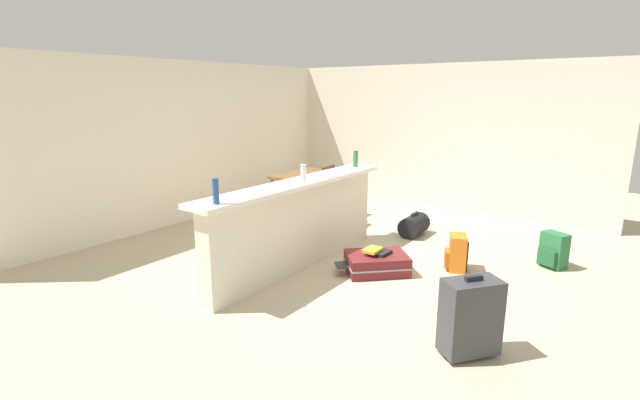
{
  "coord_description": "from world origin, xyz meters",
  "views": [
    {
      "loc": [
        -4.56,
        -2.87,
        2.02
      ],
      "look_at": [
        0.02,
        0.51,
        0.65
      ],
      "focal_mm": 25.22,
      "sensor_mm": 36.0,
      "label": 1
    }
  ],
  "objects_px": {
    "bottle_white": "(303,173)",
    "backpack_green": "(553,251)",
    "suitcase_flat_maroon": "(376,263)",
    "duffel_bag_black": "(414,225)",
    "backpack_orange": "(457,253)",
    "bottle_green": "(356,159)",
    "bottle_blue": "(216,191)",
    "dining_chair_near_partition": "(334,193)",
    "book_stack": "(377,251)",
    "suitcase_upright_charcoal": "(470,317)",
    "dining_table": "(308,180)"
  },
  "relations": [
    {
      "from": "bottle_white",
      "to": "backpack_green",
      "type": "height_order",
      "value": "bottle_white"
    },
    {
      "from": "suitcase_flat_maroon",
      "to": "duffel_bag_black",
      "type": "distance_m",
      "value": 1.54
    },
    {
      "from": "suitcase_flat_maroon",
      "to": "backpack_orange",
      "type": "distance_m",
      "value": 0.95
    },
    {
      "from": "bottle_white",
      "to": "bottle_green",
      "type": "xyz_separation_m",
      "value": [
        1.26,
        0.1,
        0.01
      ]
    },
    {
      "from": "bottle_white",
      "to": "bottle_green",
      "type": "bearing_deg",
      "value": 4.44
    },
    {
      "from": "bottle_blue",
      "to": "bottle_green",
      "type": "height_order",
      "value": "bottle_blue"
    },
    {
      "from": "dining_chair_near_partition",
      "to": "duffel_bag_black",
      "type": "bearing_deg",
      "value": -77.29
    },
    {
      "from": "book_stack",
      "to": "suitcase_upright_charcoal",
      "type": "bearing_deg",
      "value": -126.47
    },
    {
      "from": "dining_table",
      "to": "backpack_green",
      "type": "xyz_separation_m",
      "value": [
        0.04,
        -3.62,
        -0.44
      ]
    },
    {
      "from": "backpack_green",
      "to": "duffel_bag_black",
      "type": "bearing_deg",
      "value": 85.55
    },
    {
      "from": "suitcase_upright_charcoal",
      "to": "book_stack",
      "type": "bearing_deg",
      "value": 53.53
    },
    {
      "from": "dining_table",
      "to": "dining_chair_near_partition",
      "type": "xyz_separation_m",
      "value": [
        -0.09,
        -0.57,
        -0.13
      ]
    },
    {
      "from": "suitcase_upright_charcoal",
      "to": "backpack_green",
      "type": "relative_size",
      "value": 1.6
    },
    {
      "from": "bottle_blue",
      "to": "backpack_orange",
      "type": "xyz_separation_m",
      "value": [
        2.28,
        -1.46,
        -0.95
      ]
    },
    {
      "from": "bottle_green",
      "to": "suitcase_flat_maroon",
      "type": "distance_m",
      "value": 1.6
    },
    {
      "from": "bottle_green",
      "to": "dining_chair_near_partition",
      "type": "height_order",
      "value": "bottle_green"
    },
    {
      "from": "bottle_blue",
      "to": "bottle_green",
      "type": "distance_m",
      "value": 2.53
    },
    {
      "from": "suitcase_upright_charcoal",
      "to": "backpack_orange",
      "type": "relative_size",
      "value": 1.6
    },
    {
      "from": "dining_table",
      "to": "duffel_bag_black",
      "type": "distance_m",
      "value": 1.86
    },
    {
      "from": "duffel_bag_black",
      "to": "bottle_white",
      "type": "bearing_deg",
      "value": 165.19
    },
    {
      "from": "bottle_blue",
      "to": "dining_table",
      "type": "xyz_separation_m",
      "value": [
        3.0,
        1.28,
        -0.51
      ]
    },
    {
      "from": "bottle_white",
      "to": "dining_table",
      "type": "xyz_separation_m",
      "value": [
        1.73,
        1.28,
        -0.49
      ]
    },
    {
      "from": "suitcase_flat_maroon",
      "to": "backpack_orange",
      "type": "bearing_deg",
      "value": -48.64
    },
    {
      "from": "suitcase_upright_charcoal",
      "to": "dining_chair_near_partition",
      "type": "bearing_deg",
      "value": 51.42
    },
    {
      "from": "dining_table",
      "to": "suitcase_upright_charcoal",
      "type": "relative_size",
      "value": 1.64
    },
    {
      "from": "duffel_bag_black",
      "to": "book_stack",
      "type": "xyz_separation_m",
      "value": [
        -1.53,
        -0.25,
        0.1
      ]
    },
    {
      "from": "bottle_green",
      "to": "duffel_bag_black",
      "type": "relative_size",
      "value": 0.45
    },
    {
      "from": "dining_table",
      "to": "backpack_green",
      "type": "height_order",
      "value": "dining_table"
    },
    {
      "from": "backpack_orange",
      "to": "bottle_green",
      "type": "bearing_deg",
      "value": 80.97
    },
    {
      "from": "dining_chair_near_partition",
      "to": "suitcase_flat_maroon",
      "type": "height_order",
      "value": "dining_chair_near_partition"
    },
    {
      "from": "dining_chair_near_partition",
      "to": "suitcase_flat_maroon",
      "type": "relative_size",
      "value": 1.11
    },
    {
      "from": "dining_chair_near_partition",
      "to": "backpack_orange",
      "type": "distance_m",
      "value": 2.28
    },
    {
      "from": "bottle_green",
      "to": "book_stack",
      "type": "height_order",
      "value": "bottle_green"
    },
    {
      "from": "bottle_white",
      "to": "dining_chair_near_partition",
      "type": "bearing_deg",
      "value": 23.37
    },
    {
      "from": "suitcase_upright_charcoal",
      "to": "backpack_green",
      "type": "xyz_separation_m",
      "value": [
        2.42,
        -0.19,
        -0.13
      ]
    },
    {
      "from": "dining_chair_near_partition",
      "to": "book_stack",
      "type": "height_order",
      "value": "dining_chair_near_partition"
    },
    {
      "from": "dining_table",
      "to": "book_stack",
      "type": "xyz_separation_m",
      "value": [
        -1.34,
        -2.03,
        -0.39
      ]
    },
    {
      "from": "bottle_blue",
      "to": "dining_chair_near_partition",
      "type": "bearing_deg",
      "value": 13.68
    },
    {
      "from": "backpack_green",
      "to": "book_stack",
      "type": "distance_m",
      "value": 2.11
    },
    {
      "from": "bottle_white",
      "to": "dining_chair_near_partition",
      "type": "height_order",
      "value": "bottle_white"
    },
    {
      "from": "duffel_bag_black",
      "to": "bottle_green",
      "type": "bearing_deg",
      "value": 137.28
    },
    {
      "from": "bottle_green",
      "to": "dining_chair_near_partition",
      "type": "xyz_separation_m",
      "value": [
        0.38,
        0.61,
        -0.63
      ]
    },
    {
      "from": "bottle_white",
      "to": "suitcase_flat_maroon",
      "type": "xyz_separation_m",
      "value": [
        0.39,
        -0.75,
        -1.03
      ]
    },
    {
      "from": "bottle_white",
      "to": "backpack_orange",
      "type": "relative_size",
      "value": 0.48
    },
    {
      "from": "bottle_green",
      "to": "book_stack",
      "type": "xyz_separation_m",
      "value": [
        -0.87,
        -0.85,
        -0.89
      ]
    },
    {
      "from": "dining_chair_near_partition",
      "to": "duffel_bag_black",
      "type": "relative_size",
      "value": 1.92
    },
    {
      "from": "bottle_white",
      "to": "suitcase_flat_maroon",
      "type": "height_order",
      "value": "bottle_white"
    },
    {
      "from": "suitcase_upright_charcoal",
      "to": "dining_table",
      "type": "bearing_deg",
      "value": 55.31
    },
    {
      "from": "dining_table",
      "to": "dining_chair_near_partition",
      "type": "height_order",
      "value": "dining_chair_near_partition"
    },
    {
      "from": "backpack_orange",
      "to": "backpack_green",
      "type": "relative_size",
      "value": 1.0
    }
  ]
}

